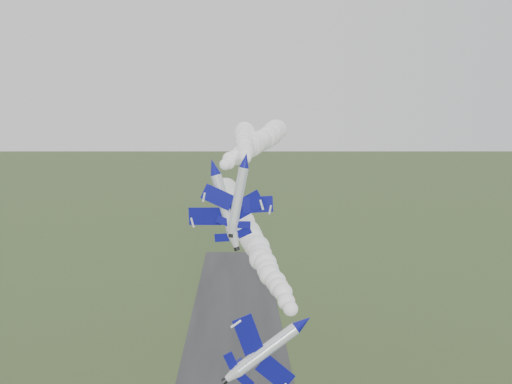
% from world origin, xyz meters
% --- Properties ---
extents(jet_lead, '(5.88, 11.96, 8.27)m').
position_xyz_m(jet_lead, '(7.94, -4.73, 30.26)').
color(jet_lead, silver).
extents(smoke_trail_jet_lead, '(19.21, 72.37, 5.95)m').
position_xyz_m(smoke_trail_jet_lead, '(2.27, 33.47, 33.24)').
color(smoke_trail_jet_lead, white).
extents(jet_pair_left, '(11.52, 13.99, 4.37)m').
position_xyz_m(jet_pair_left, '(-2.85, 17.93, 45.86)').
color(jet_pair_left, silver).
extents(smoke_trail_jet_pair_left, '(22.43, 71.89, 5.55)m').
position_xyz_m(smoke_trail_jet_pair_left, '(5.07, 56.95, 47.88)').
color(smoke_trail_jet_pair_left, white).
extents(jet_pair_right, '(10.26, 12.56, 3.51)m').
position_xyz_m(jet_pair_right, '(1.82, 16.65, 46.92)').
color(jet_pair_right, silver).
extents(smoke_trail_jet_pair_right, '(5.70, 61.62, 4.87)m').
position_xyz_m(smoke_trail_jet_pair_right, '(2.24, 50.58, 48.33)').
color(smoke_trail_jet_pair_right, white).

